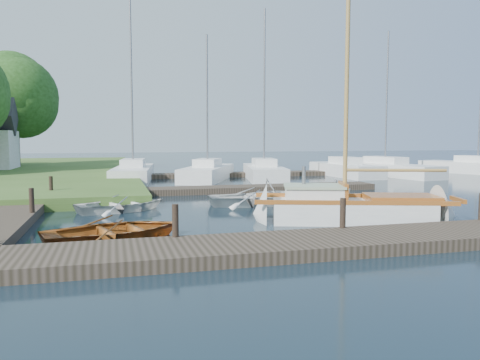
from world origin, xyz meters
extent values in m
plane|color=black|center=(0.00, 0.00, 0.00)|extent=(160.00, 160.00, 0.00)
cube|color=#2F271C|center=(0.00, -6.00, 0.15)|extent=(18.00, 2.20, 0.30)
cube|color=#2F271C|center=(-8.00, 2.00, 0.15)|extent=(2.20, 18.00, 0.30)
cube|color=#2F271C|center=(2.00, 6.50, 0.15)|extent=(14.00, 1.60, 0.30)
cube|color=#2F271C|center=(10.00, 16.00, 0.15)|extent=(30.00, 1.60, 0.30)
cylinder|color=black|center=(-3.00, -5.00, 0.70)|extent=(0.16, 0.16, 0.80)
cylinder|color=black|center=(1.50, -5.00, 0.70)|extent=(0.16, 0.16, 0.80)
cylinder|color=black|center=(-7.00, 0.00, 0.70)|extent=(0.16, 0.16, 0.80)
cylinder|color=black|center=(-7.00, 5.00, 0.70)|extent=(0.16, 0.16, 0.80)
cube|color=silver|center=(3.00, -2.68, 0.23)|extent=(5.38, 3.49, 0.90)
cone|color=silver|center=(5.89, -3.66, 0.23)|extent=(1.86, 2.27, 1.96)
cone|color=silver|center=(0.20, -1.74, 0.23)|extent=(1.57, 2.18, 1.96)
cube|color=brown|center=(3.30, -1.79, 0.74)|extent=(5.91, 2.09, 0.14)
cube|color=brown|center=(2.70, -3.58, 0.74)|extent=(5.91, 2.09, 0.14)
cube|color=brown|center=(6.22, -3.77, 0.74)|extent=(0.47, 1.08, 0.14)
cube|color=silver|center=(1.86, -2.30, 0.90)|extent=(2.15, 1.90, 0.44)
cube|color=#9DB391|center=(1.86, -2.30, 1.15)|extent=(2.28, 2.03, 0.08)
cube|color=brown|center=(2.76, -2.60, 0.98)|extent=(0.56, 1.36, 0.60)
cylinder|color=slate|center=(1.67, -1.92, 1.48)|extent=(0.12, 0.12, 0.60)
cube|color=brown|center=(4.51, -3.20, 0.78)|extent=(2.56, 2.12, 0.20)
cylinder|color=olive|center=(2.81, -2.62, 4.88)|extent=(0.14, 0.14, 8.40)
cylinder|color=olive|center=(4.32, -3.13, 1.68)|extent=(3.06, 1.12, 0.10)
imported|color=brown|center=(-4.42, -3.68, 0.38)|extent=(4.23, 3.52, 0.76)
imported|color=silver|center=(-4.15, 1.58, 0.34)|extent=(3.95, 3.40, 0.69)
imported|color=silver|center=(1.77, 1.77, 0.59)|extent=(2.61, 2.38, 1.18)
imported|color=silver|center=(1.14, 1.76, 0.40)|extent=(3.98, 2.95, 0.79)
imported|color=silver|center=(5.17, 2.47, 0.51)|extent=(2.47, 2.35, 1.02)
cube|color=silver|center=(-3.16, 14.54, 0.45)|extent=(3.22, 8.40, 0.90)
cube|color=silver|center=(-3.16, 14.54, 1.15)|extent=(1.75, 3.02, 0.50)
cylinder|color=slate|center=(-3.16, 14.54, 6.23)|extent=(0.12, 0.12, 10.66)
cube|color=silver|center=(1.55, 13.73, 0.45)|extent=(5.07, 7.75, 0.90)
cube|color=silver|center=(1.55, 13.73, 1.15)|extent=(2.35, 2.97, 0.50)
cylinder|color=slate|center=(1.55, 13.73, 5.13)|extent=(0.12, 0.12, 8.45)
cube|color=silver|center=(5.27, 13.22, 0.45)|extent=(3.65, 7.80, 0.90)
cube|color=silver|center=(5.27, 13.22, 1.15)|extent=(1.89, 2.86, 0.50)
cylinder|color=slate|center=(5.27, 13.22, 6.00)|extent=(0.12, 0.12, 10.20)
cube|color=silver|center=(11.81, 14.31, 0.45)|extent=(2.40, 7.38, 0.90)
cube|color=silver|center=(11.81, 14.31, 1.15)|extent=(1.47, 2.60, 0.50)
cylinder|color=slate|center=(11.81, 14.31, 5.82)|extent=(0.12, 0.12, 9.84)
cube|color=silver|center=(14.90, 14.03, 0.45)|extent=(3.85, 9.70, 0.90)
cube|color=silver|center=(14.90, 14.03, 1.15)|extent=(1.97, 3.51, 0.50)
cylinder|color=slate|center=(14.90, 14.03, 5.65)|extent=(0.12, 0.12, 9.51)
cube|color=silver|center=(22.81, 13.70, 0.45)|extent=(5.04, 9.16, 0.90)
cube|color=silver|center=(22.81, 13.70, 1.15)|extent=(2.36, 3.42, 0.50)
cylinder|color=#332114|center=(-12.00, 26.00, 2.34)|extent=(0.36, 0.36, 3.67)
sphere|color=#1C3E11|center=(-12.00, 26.00, 6.11)|extent=(6.73, 6.73, 6.73)
sphere|color=#1C3E11|center=(-11.50, 25.70, 5.60)|extent=(5.71, 5.71, 5.71)
sphere|color=#1C3E11|center=(-12.40, 26.40, 6.82)|extent=(6.12, 6.12, 6.12)
camera|label=1|loc=(-4.44, -16.26, 2.67)|focal=35.00mm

